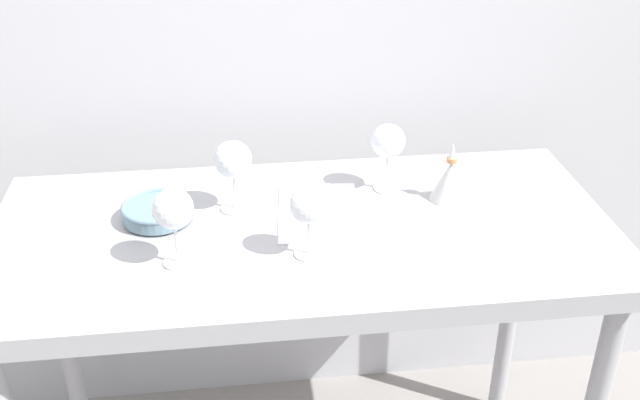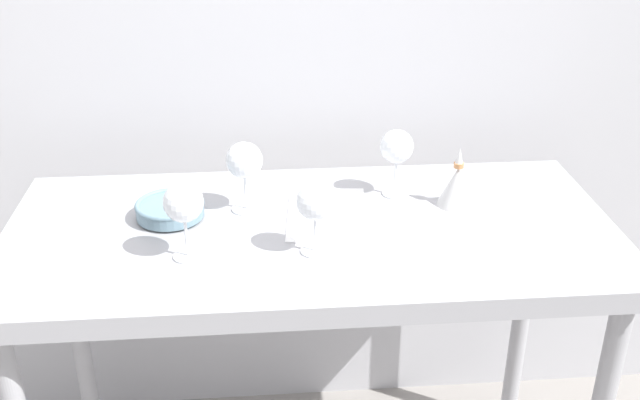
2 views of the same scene
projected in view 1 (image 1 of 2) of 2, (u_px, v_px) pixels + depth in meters
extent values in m
cube|color=#A0A0A5|center=(303.00, 233.00, 1.69)|extent=(1.40, 0.64, 0.04)
cube|color=#A0A0A5|center=(321.00, 325.00, 1.41)|extent=(1.40, 0.01, 0.05)
cylinder|color=#A0A0A5|center=(66.00, 337.00, 2.06)|extent=(0.05, 0.05, 0.86)
cylinder|color=#A0A0A5|center=(511.00, 302.00, 2.20)|extent=(0.05, 0.05, 0.86)
cylinder|color=white|center=(236.00, 208.00, 1.74)|extent=(0.07, 0.07, 0.00)
cylinder|color=white|center=(235.00, 191.00, 1.72)|extent=(0.01, 0.01, 0.09)
sphere|color=white|center=(233.00, 159.00, 1.68)|extent=(0.09, 0.09, 0.09)
cylinder|color=maroon|center=(233.00, 165.00, 1.69)|extent=(0.06, 0.06, 0.02)
cylinder|color=white|center=(311.00, 253.00, 1.57)|extent=(0.06, 0.06, 0.00)
cylinder|color=white|center=(311.00, 236.00, 1.55)|extent=(0.01, 0.01, 0.08)
sphere|color=white|center=(310.00, 205.00, 1.52)|extent=(0.08, 0.08, 0.08)
cylinder|color=maroon|center=(310.00, 211.00, 1.52)|extent=(0.06, 0.06, 0.02)
cylinder|color=white|center=(179.00, 262.00, 1.54)|extent=(0.06, 0.06, 0.00)
cylinder|color=white|center=(177.00, 243.00, 1.52)|extent=(0.01, 0.01, 0.09)
sphere|color=white|center=(173.00, 209.00, 1.48)|extent=(0.08, 0.08, 0.08)
cylinder|color=maroon|center=(174.00, 215.00, 1.49)|extent=(0.06, 0.06, 0.03)
cylinder|color=white|center=(386.00, 188.00, 1.83)|extent=(0.06, 0.06, 0.00)
cylinder|color=white|center=(387.00, 171.00, 1.80)|extent=(0.01, 0.01, 0.09)
sphere|color=white|center=(388.00, 141.00, 1.76)|extent=(0.08, 0.08, 0.08)
cylinder|color=maroon|center=(388.00, 146.00, 1.77)|extent=(0.06, 0.06, 0.02)
cube|color=white|center=(319.00, 212.00, 1.73)|extent=(0.21, 0.29, 0.00)
cylinder|color=#DBCC66|center=(158.00, 219.00, 1.70)|extent=(0.12, 0.12, 0.01)
cylinder|color=slate|center=(157.00, 212.00, 1.69)|extent=(0.16, 0.16, 0.03)
torus|color=slate|center=(157.00, 206.00, 1.68)|extent=(0.16, 0.16, 0.01)
cone|color=silver|center=(450.00, 181.00, 1.76)|extent=(0.09, 0.09, 0.10)
cylinder|color=#C17F4C|center=(452.00, 160.00, 1.73)|extent=(0.02, 0.02, 0.01)
cone|color=silver|center=(453.00, 150.00, 1.72)|extent=(0.02, 0.02, 0.04)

